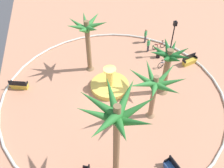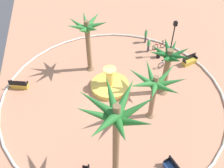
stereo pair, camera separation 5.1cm
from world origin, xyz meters
name	(u,v)px [view 1 (the left image)]	position (x,y,z in m)	size (l,w,h in m)	color
ground_plane	(113,94)	(0.00, 0.00, 0.00)	(80.00, 80.00, 0.00)	tan
plaza_curb	(113,93)	(0.00, 0.00, 0.10)	(19.40, 19.40, 0.20)	silver
fountain	(110,85)	(0.88, 0.12, 0.32)	(3.45, 3.45, 2.21)	gold
palm_tree_near_fountain	(168,61)	(-0.59, -4.37, 3.50)	(3.41, 3.37, 4.83)	brown
palm_tree_by_curb	(87,32)	(3.87, 1.52, 4.15)	(3.60, 3.69, 5.50)	brown
palm_tree_mid_plaza	(116,120)	(-7.18, 1.36, 5.56)	(4.39, 4.27, 6.97)	brown
palm_tree_far_side	(155,85)	(-3.02, -2.45, 3.43)	(4.22, 4.41, 4.51)	#8E6B4C
bench_east	(189,61)	(2.65, -8.38, 0.35)	(0.95, 1.68, 1.00)	gold
bench_southeast	(19,85)	(2.47, 8.09, 0.35)	(0.95, 1.68, 1.00)	gold
lamppost	(173,36)	(4.38, -6.95, 2.41)	(0.32, 0.32, 4.12)	black
trash_bin	(158,54)	(4.28, -5.68, 0.39)	(0.46, 0.46, 0.73)	black
bicycle_red_frame	(159,46)	(5.74, -6.29, 0.38)	(0.52, 1.70, 0.94)	black
bicycle_by_lamppost	(164,63)	(2.75, -5.78, 0.38)	(0.66, 1.65, 0.94)	black
person_cyclist_helmet	(146,35)	(7.25, -5.19, 0.93)	(0.43, 0.37, 1.65)	#33333D
person_cyclist_photo	(148,44)	(5.51, -4.96, 0.90)	(0.39, 0.42, 1.61)	#33333D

